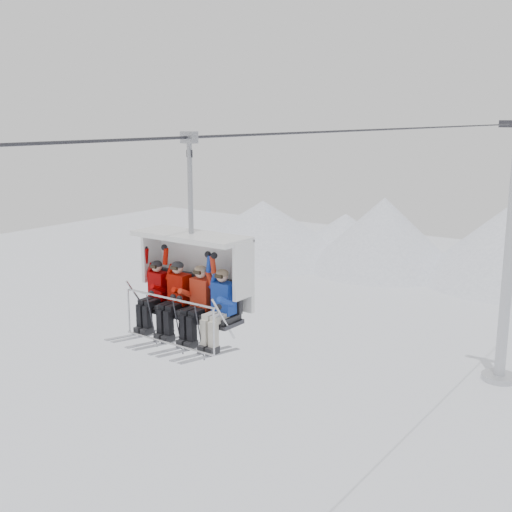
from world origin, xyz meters
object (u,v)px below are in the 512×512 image
Objects in this scene: lift_tower_right at (508,274)px; skier_center_left at (176,296)px; skier_far_left at (155,293)px; chairlift_carrier at (196,272)px; skier_center_right at (198,301)px; skier_far_right at (220,306)px.

skier_center_left is at bearing -90.68° from lift_tower_right.
skier_center_left reaches higher than skier_far_left.
lift_tower_right reaches higher than skier_far_left.
chairlift_carrier is 2.36× the size of skier_far_left.
skier_far_right reaches higher than skier_center_right.
skier_center_right is (1.17, 0.01, 0.03)m from skier_far_left.
skier_far_left is 1.70m from skier_far_right.
skier_far_left is (-0.86, -24.33, 4.41)m from lift_tower_right.
skier_far_right is at bearing -19.95° from chairlift_carrier.
skier_far_left is (-0.86, -0.31, -0.49)m from chairlift_carrier.
lift_tower_right is at bearing 90.00° from chairlift_carrier.
skier_far_left is 1.17m from skier_center_right.
skier_center_left is at bearing 180.00° from skier_far_right.
chairlift_carrier is (0.00, -24.02, 4.90)m from lift_tower_right.
chairlift_carrier is 0.63m from skier_center_left.
skier_far_left is at bearing -179.74° from skier_far_right.
skier_center_left reaches higher than skier_center_right.
chairlift_carrier is 2.36× the size of skier_far_right.
skier_far_left is 1.00× the size of skier_far_right.
skier_far_right is (0.84, -0.30, -0.47)m from chairlift_carrier.
skier_center_left is 1.00× the size of skier_far_right.
lift_tower_right is 24.51m from chairlift_carrier.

